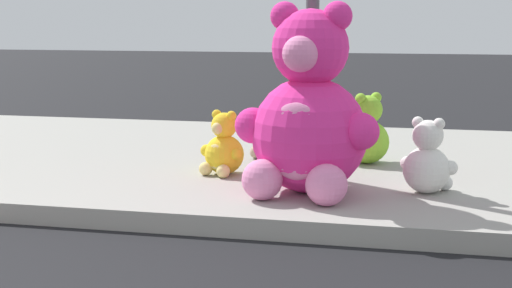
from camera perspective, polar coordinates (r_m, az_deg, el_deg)
The scene contains 6 objects.
sidewalk at distance 7.22m, azimuth -2.69°, elevation -1.41°, with size 28.00×4.40×0.15m, color #9E9B93.
plush_pink_large at distance 5.55m, azimuth 4.04°, elevation 2.02°, with size 1.11×1.00×1.44m.
plush_brown at distance 6.94m, azimuth 1.48°, elevation 0.83°, with size 0.44×0.44×0.62m.
plush_lime at distance 6.83m, azimuth 8.52°, elevation 0.70°, with size 0.47×0.47×0.65m.
plush_yellow at distance 6.27m, azimuth -2.56°, elevation -0.38°, with size 0.40×0.39×0.55m.
plush_white at distance 5.76m, azimuth 13.14°, elevation -1.40°, with size 0.43×0.42×0.58m.
Camera 1 is at (1.89, -1.63, 1.47)m, focal length 51.69 mm.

